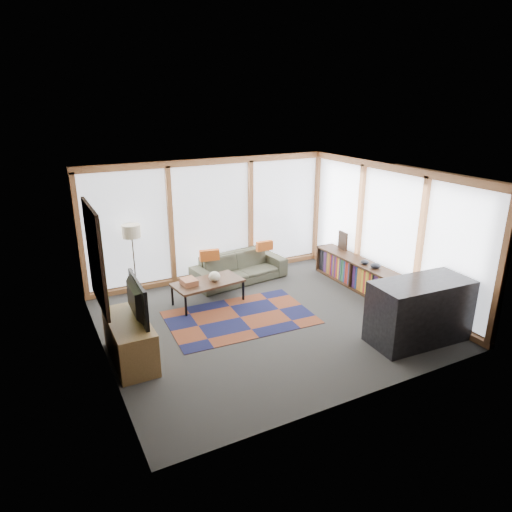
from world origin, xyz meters
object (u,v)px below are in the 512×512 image
coffee_table (208,292)px  bar_counter (419,311)px  bookshelf (357,273)px  floor_lamp (134,260)px  tv_console (130,340)px  sofa (239,268)px  television (131,300)px

coffee_table → bar_counter: 3.84m
bookshelf → floor_lamp: bearing=157.4°
coffee_table → tv_console: tv_console is taller
sofa → bookshelf: (2.04, -1.43, -0.00)m
bookshelf → television: bearing=-172.4°
floor_lamp → bar_counter: (3.63, -3.96, -0.21)m
television → floor_lamp: bearing=-12.0°
coffee_table → bookshelf: size_ratio=0.55×
bookshelf → bar_counter: 2.29m
coffee_table → television: bearing=-142.1°
floor_lamp → bar_counter: bearing=-47.5°
floor_lamp → television: size_ratio=1.38×
floor_lamp → coffee_table: (1.13, -1.05, -0.51)m
coffee_table → bookshelf: (3.06, -0.70, 0.08)m
floor_lamp → sofa: bearing=-8.2°
sofa → tv_console: 3.52m
tv_console → television: bearing=27.1°
bookshelf → coffee_table: bearing=167.2°
bookshelf → bar_counter: size_ratio=1.46×
bookshelf → television: television is taller
bookshelf → tv_console: bearing=-172.0°
floor_lamp → bookshelf: 4.56m
television → bar_counter: 4.52m
sofa → television: television is taller
tv_console → bar_counter: (4.29, -1.53, 0.18)m
sofa → television: bearing=-149.6°
bookshelf → bar_counter: bar_counter is taller
tv_console → television: television is taller
bar_counter → bookshelf: bearing=79.1°
sofa → floor_lamp: (-2.15, 0.31, 0.43)m
tv_console → bar_counter: 4.56m
tv_console → coffee_table: bearing=37.5°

